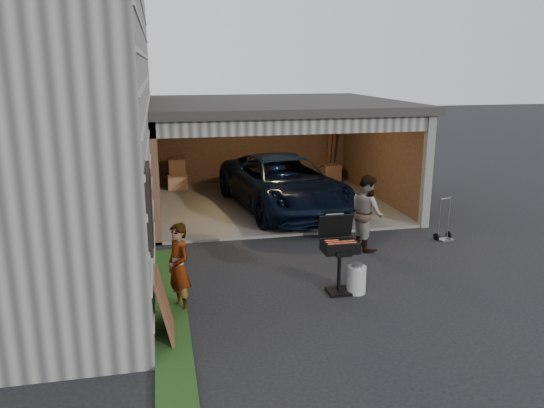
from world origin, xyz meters
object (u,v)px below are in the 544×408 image
Objects in this scene: man at (367,212)px; woman at (179,268)px; hand_truck at (444,232)px; propane_tank at (356,280)px; plywood_panel at (165,306)px; minivan at (283,186)px; bbq_grill at (339,249)px.

woman is at bearing 112.95° from man.
woman is 6.46m from hand_truck.
propane_tank is 3.77m from hand_truck.
hand_truck is at bearing 86.85° from woman.
woman is 4.60m from man.
propane_tank is 3.38m from plywood_panel.
minivan reaches higher than bbq_grill.
bbq_grill is 1.38× the size of hand_truck.
man is at bearing -79.66° from minivan.
woman is at bearing -177.20° from bbq_grill.
bbq_grill is at bearing -158.63° from hand_truck.
man is 1.62× the size of plywood_panel.
minivan is 6.18m from woman.
hand_truck is at bearing -53.41° from minivan.
minivan reaches higher than plywood_panel.
woman reaches higher than propane_tank.
woman is 2.98× the size of propane_tank.
plywood_panel is at bearing -161.49° from bbq_grill.
bbq_grill is (-1.33, -2.07, -0.01)m from man.
man is 3.30× the size of propane_tank.
hand_truck is (3.01, -3.06, -0.53)m from minivan.
minivan is 5.20× the size of plywood_panel.
hand_truck is (5.99, 2.36, -0.54)m from woman.
hand_truck is at bearing 37.90° from propane_tank.
minivan reaches higher than hand_truck.
man reaches higher than bbq_grill.
woman is at bearing 74.32° from plywood_panel.
woman reaches higher than hand_truck.
bbq_grill is (2.71, 0.13, 0.07)m from woman.
propane_tank is 0.50× the size of hand_truck.
bbq_grill reaches higher than propane_tank.
woman is 2.71m from bbq_grill.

